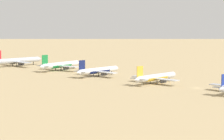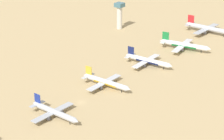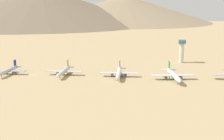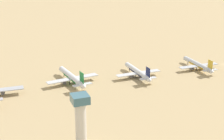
{
  "view_description": "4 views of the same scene",
  "coord_description": "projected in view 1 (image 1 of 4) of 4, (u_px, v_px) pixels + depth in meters",
  "views": [
    {
      "loc": [
        -182.31,
        -114.29,
        32.35
      ],
      "look_at": [
        6.36,
        67.52,
        3.88
      ],
      "focal_mm": 65.57,
      "sensor_mm": 36.0,
      "label": 1
    },
    {
      "loc": [
        156.98,
        -175.54,
        118.57
      ],
      "look_at": [
        -6.48,
        38.34,
        6.49
      ],
      "focal_mm": 71.24,
      "sensor_mm": 36.0,
      "label": 2
    },
    {
      "loc": [
        241.04,
        93.28,
        60.81
      ],
      "look_at": [
        2.41,
        67.32,
        6.62
      ],
      "focal_mm": 48.05,
      "sensor_mm": 36.0,
      "label": 3
    },
    {
      "loc": [
        -194.07,
        164.41,
        79.04
      ],
      "look_at": [
        8.3,
        87.77,
        3.88
      ],
      "focal_mm": 53.8,
      "sensor_mm": 36.0,
      "label": 4
    }
  ],
  "objects": [
    {
      "name": "ground_plane",
      "position": [
        197.0,
        88.0,
        212.85
      ],
      "size": [
        2014.11,
        2014.11,
        0.0
      ],
      "primitive_type": "plane",
      "color": "tan"
    },
    {
      "name": "parked_jet_4",
      "position": [
        156.0,
        77.0,
        228.74
      ],
      "size": [
        37.61,
        30.44,
        10.88
      ],
      "color": "silver",
      "rests_on": "ground"
    },
    {
      "name": "parked_jet_5",
      "position": [
        98.0,
        70.0,
        261.96
      ],
      "size": [
        38.9,
        31.55,
        11.23
      ],
      "color": "silver",
      "rests_on": "ground"
    },
    {
      "name": "parked_jet_6",
      "position": [
        60.0,
        65.0,
        295.83
      ],
      "size": [
        42.31,
        34.56,
        12.22
      ],
      "color": "silver",
      "rests_on": "ground"
    },
    {
      "name": "parked_jet_7",
      "position": [
        17.0,
        61.0,
        326.98
      ],
      "size": [
        46.09,
        37.39,
        13.3
      ],
      "color": "#B2B7C1",
      "rests_on": "ground"
    }
  ]
}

